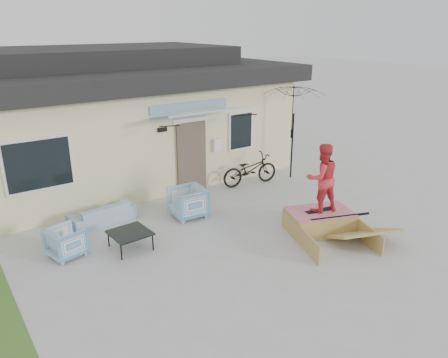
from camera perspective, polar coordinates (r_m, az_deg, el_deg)
ground at (r=9.34m, az=4.92°, el=-10.97°), size 90.00×90.00×0.00m
house at (r=15.30m, az=-14.53°, el=8.47°), size 10.80×8.49×4.10m
loveseat at (r=11.39m, az=-15.65°, el=-3.98°), size 1.69×0.65×0.65m
armchair_left at (r=10.03m, az=-19.96°, el=-7.56°), size 0.81×0.85×0.73m
armchair_right at (r=11.31m, az=-4.75°, el=-2.85°), size 0.86×0.91×0.87m
coffee_table at (r=10.01m, az=-12.13°, el=-7.83°), size 0.87×0.87×0.41m
bicycle at (r=13.48m, az=3.42°, el=1.67°), size 1.93×0.91×1.19m
patio_umbrella at (r=14.01m, az=9.04°, el=7.05°), size 2.19×2.08×2.20m
skate_ramp at (r=10.82m, az=12.38°, el=-5.41°), size 2.09×2.39×0.50m
skateboard at (r=10.75m, az=12.36°, el=-3.98°), size 0.76×0.32×0.05m
skater at (r=10.44m, az=12.70°, el=0.29°), size 0.95×0.83×1.65m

